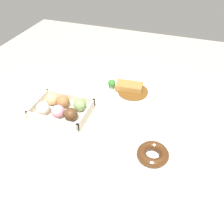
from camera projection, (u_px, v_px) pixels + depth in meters
The scene contains 4 objects.
ground_plane at pixel (113, 107), 0.95m from camera, with size 1.60×1.60×0.00m, color #B2A893.
curry_plate at pixel (127, 90), 1.01m from camera, with size 0.23×0.23×0.06m.
donut_box at pixel (61, 109), 0.90m from camera, with size 0.21×0.16×0.06m.
chocolate_ring_donut at pixel (153, 154), 0.74m from camera, with size 0.12×0.12×0.03m.
Camera 1 is at (0.23, -0.70, 0.60)m, focal length 37.98 mm.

